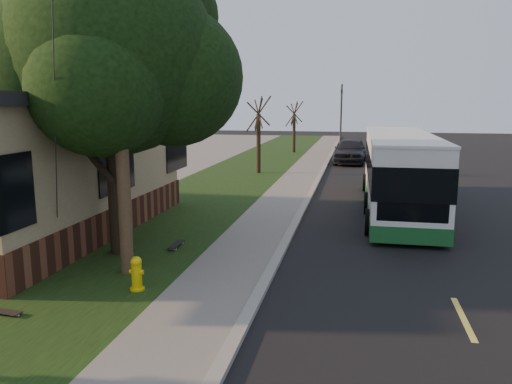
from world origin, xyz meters
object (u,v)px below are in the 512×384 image
Objects in this scene: utility_pole at (118,74)px; bare_tree_near at (259,136)px; skateboard_main at (176,245)px; dumpster at (106,185)px; fire_hydrant at (137,273)px; skateboard_spare at (3,312)px; leafy_tree at (116,57)px; bare_tree_far at (294,128)px; transit_bus at (398,170)px; traffic_signal at (341,112)px; distant_car at (350,151)px.

bare_tree_near is (-0.19, 17.01, -2.48)m from utility_pole.
dumpster reaches higher than skateboard_main.
bare_tree_near reaches higher than fire_hydrant.
skateboard_spare is (-1.95, -1.69, -0.31)m from fire_hydrant.
leafy_tree is 27.56m from bare_tree_far.
leafy_tree is 15.66m from bare_tree_near.
dumpster is (-11.35, -1.02, -0.76)m from transit_bus.
leafy_tree is 0.74× the size of transit_bus.
bare_tree_far is 2.07× the size of dumpster.
utility_pole is at bearing -89.34° from bare_tree_near.
utility_pole is at bearing -90.60° from bare_tree_far.
bare_tree_far is 5.44m from traffic_signal.
bare_tree_near is 14.95m from skateboard_main.
bare_tree_far reaches higher than skateboard_spare.
fire_hydrant is 11.47m from transit_bus.
utility_pole is 2.11× the size of bare_tree_near.
transit_bus is (7.63, 7.03, -3.63)m from leafy_tree.
bare_tree_far is at bearing 87.55° from leafy_tree.
bare_tree_far is at bearing 90.20° from skateboard_main.
bare_tree_far is at bearing 90.76° from fire_hydrant.
distant_car is at bearing -84.17° from traffic_signal.
bare_tree_near is at bearing 87.50° from leafy_tree.
traffic_signal reaches higher than bare_tree_far.
leafy_tree is (-1.57, 2.65, 4.73)m from fire_hydrant.
transit_bus is (6.96, -8.32, -0.62)m from bare_tree_near.
dumpster reaches higher than skateboard_spare.
bare_tree_near is (-0.90, 18.00, 1.72)m from fire_hydrant.
utility_pole is at bearing -127.93° from transit_bus.
traffic_signal is at bearing 83.42° from utility_pole.
skateboard_spare is 26.61m from distant_car.
distant_car is at bearing 97.70° from transit_bus.
fire_hydrant is 0.38× the size of dumpster.
traffic_signal is at bearing 99.51° from distant_car.
distant_car reaches higher than skateboard_spare.
utility_pole is (-0.71, 0.99, 4.20)m from fire_hydrant.
dumpster is (-8.39, -25.34, -2.39)m from traffic_signal.
utility_pole is 9.73m from dumpster.
bare_tree_near is 16.52m from traffic_signal.
skateboard_main is (0.40, 2.21, -4.50)m from utility_pole.
fire_hydrant is at bearing -95.94° from distant_car.
skateboard_spare is at bearing -93.04° from bare_tree_near.
dumpster is at bearing 107.91° from skateboard_spare.
distant_car is at bearing 58.87° from dumpster.
transit_bus is at bearing 45.48° from skateboard_main.
bare_tree_near is 2.21× the size of dumpster.
fire_hydrant is 24.56m from distant_car.
utility_pole is 5.03m from skateboard_main.
utility_pole is at bearing -100.28° from skateboard_main.
fire_hydrant is 10.16m from dumpster.
bare_tree_far is (-0.40, 30.00, 1.57)m from fire_hydrant.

